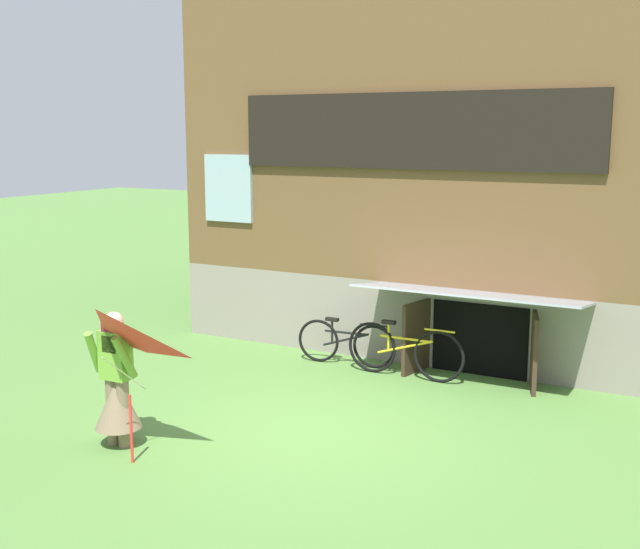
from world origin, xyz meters
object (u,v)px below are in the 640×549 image
kite (98,352)px  bicycle_yellow (405,351)px  person (117,390)px  bicycle_black (346,342)px

kite → bicycle_yellow: bearing=70.5°
person → bicycle_yellow: 4.30m
person → bicycle_yellow: person is taller
person → bicycle_black: size_ratio=0.99×
bicycle_yellow → bicycle_black: 1.03m
kite → person: bearing=117.7°
person → kite: bearing=-48.8°
bicycle_black → kite: bearing=-102.4°
kite → bicycle_yellow: 4.79m
person → kite: (0.30, -0.58, 0.63)m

